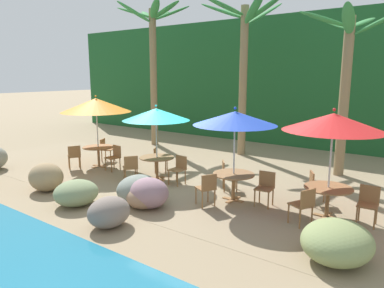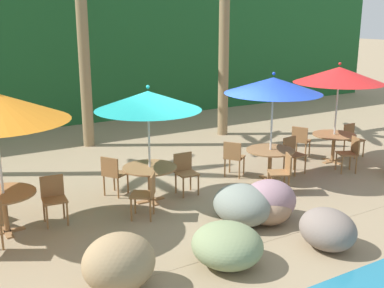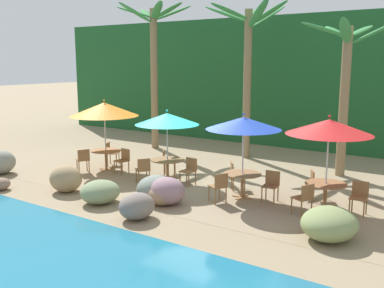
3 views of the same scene
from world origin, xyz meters
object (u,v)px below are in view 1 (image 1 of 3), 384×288
object	(u,v)px
chair_teal_seaward	(179,168)
dining_table_red	(328,192)
dining_table_orange	(98,150)
chair_orange_inland	(106,148)
chair_blue_seaward	(265,186)
chair_red_inland	(316,185)
palm_tree_nearest	(153,49)
chair_red_left	(304,204)
palm_tree_third	(347,67)
umbrella_teal	(156,114)
chair_red_seaward	(368,202)
dining_table_teal	(157,161)
dining_table_blue	(234,178)
palm_tree_second	(244,49)
chair_teal_left	(131,167)
umbrella_blue	(235,118)
umbrella_red	(333,122)
chair_orange_seaward	(115,156)
chair_blue_left	(207,187)
umbrella_orange	(96,105)
chair_teal_inland	(158,158)
chair_blue_inland	(227,173)
chair_orange_left	(74,155)

from	to	relation	value
chair_teal_seaward	dining_table_red	world-z (taller)	chair_teal_seaward
dining_table_orange	chair_orange_inland	size ratio (longest dim) A/B	1.26
chair_orange_inland	chair_blue_seaward	distance (m)	7.10
chair_teal_seaward	chair_red_inland	distance (m)	4.00
chair_red_inland	palm_tree_nearest	distance (m)	10.35
chair_blue_seaward	chair_red_inland	bearing A→B (deg)	38.25
chair_red_left	palm_tree_third	xyz separation A→B (m)	(-0.47, 4.80, 3.02)
chair_teal_seaward	dining_table_red	distance (m)	4.44
umbrella_teal	dining_table_orange	bearing A→B (deg)	-179.46
chair_orange_inland	chair_red_seaward	xyz separation A→B (m)	(9.42, -0.52, 0.00)
dining_table_teal	dining_table_blue	distance (m)	2.95
dining_table_red	palm_tree_second	xyz separation A→B (m)	(-4.92, 4.85, 3.71)
chair_teal_left	dining_table_blue	bearing A→B (deg)	8.27
umbrella_blue	chair_blue_seaward	xyz separation A→B (m)	(0.84, 0.17, -1.70)
chair_teal_left	umbrella_red	bearing A→B (deg)	7.70
dining_table_orange	chair_orange_seaward	distance (m)	0.86
umbrella_teal	palm_tree_third	xyz separation A→B (m)	(4.54, 4.02, 1.44)
dining_table_blue	chair_teal_seaward	bearing A→B (deg)	171.79
chair_orange_inland	chair_blue_left	xyz separation A→B (m)	(5.91, -1.74, 0.00)
dining_table_teal	palm_tree_nearest	bearing A→B (deg)	132.73
umbrella_orange	palm_tree_nearest	world-z (taller)	palm_tree_nearest
umbrella_blue	umbrella_red	distance (m)	2.38
chair_teal_inland	chair_teal_left	world-z (taller)	same
chair_blue_inland	dining_table_red	size ratio (longest dim) A/B	0.79
chair_red_seaward	chair_red_left	size ratio (longest dim) A/B	1.00
dining_table_orange	chair_blue_left	xyz separation A→B (m)	(5.45, -1.02, -0.10)
chair_blue_seaward	dining_table_red	distance (m)	1.53
chair_teal_inland	chair_blue_inland	bearing A→B (deg)	-5.78
chair_teal_left	palm_tree_nearest	xyz separation A→B (m)	(-3.62, 5.12, 3.94)
palm_tree_third	umbrella_blue	bearing A→B (deg)	-110.58
chair_teal_inland	chair_red_left	world-z (taller)	same
chair_teal_inland	palm_tree_third	size ratio (longest dim) A/B	0.16
chair_blue_seaward	chair_red_left	xyz separation A→B (m)	(1.24, -0.69, 0.00)
chair_blue_seaward	palm_tree_third	size ratio (longest dim) A/B	0.16
chair_orange_left	chair_blue_left	xyz separation A→B (m)	(5.80, -0.24, 0.00)
dining_table_red	palm_tree_third	xyz separation A→B (m)	(-0.75, 3.99, 2.92)
chair_teal_inland	chair_red_inland	size ratio (longest dim) A/B	1.00
chair_red_inland	chair_blue_inland	bearing A→B (deg)	-171.85
dining_table_blue	chair_blue_seaward	bearing A→B (deg)	11.65
chair_teal_seaward	palm_tree_second	distance (m)	6.18
chair_teal_seaward	chair_blue_seaward	size ratio (longest dim) A/B	1.00
dining_table_teal	palm_tree_third	distance (m)	6.73
umbrella_blue	dining_table_red	xyz separation A→B (m)	(2.36, 0.28, -1.59)
umbrella_orange	chair_blue_left	world-z (taller)	umbrella_orange
dining_table_red	chair_blue_seaward	bearing A→B (deg)	-175.81
chair_red_seaward	palm_tree_third	xyz separation A→B (m)	(-1.60, 3.85, 3.02)
chair_teal_seaward	chair_red_left	distance (m)	4.24
dining_table_red	chair_red_seaward	world-z (taller)	chair_red_seaward
chair_teal_seaward	chair_red_seaward	bearing A→B (deg)	1.38
chair_teal_inland	umbrella_teal	bearing A→B (deg)	-51.58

